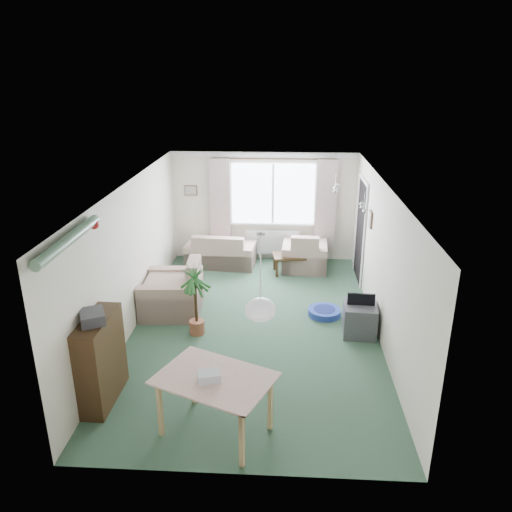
# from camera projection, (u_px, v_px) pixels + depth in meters

# --- Properties ---
(ground) EXTENTS (6.50, 6.50, 0.00)m
(ground) POSITION_uv_depth(u_px,v_px,m) (255.00, 326.00, 8.35)
(ground) COLOR #2D4C37
(window) EXTENTS (1.80, 0.03, 1.30)m
(window) POSITION_uv_depth(u_px,v_px,m) (273.00, 194.00, 10.83)
(window) COLOR white
(curtain_rod) EXTENTS (2.60, 0.03, 0.03)m
(curtain_rod) POSITION_uv_depth(u_px,v_px,m) (273.00, 159.00, 10.48)
(curtain_rod) COLOR black
(curtain_left) EXTENTS (0.45, 0.08, 2.00)m
(curtain_left) POSITION_uv_depth(u_px,v_px,m) (220.00, 204.00, 10.88)
(curtain_left) COLOR beige
(curtain_right) EXTENTS (0.45, 0.08, 2.00)m
(curtain_right) POSITION_uv_depth(u_px,v_px,m) (326.00, 206.00, 10.75)
(curtain_right) COLOR beige
(radiator) EXTENTS (1.20, 0.10, 0.55)m
(radiator) POSITION_uv_depth(u_px,v_px,m) (272.00, 242.00, 11.18)
(radiator) COLOR white
(doorway) EXTENTS (0.03, 0.95, 2.00)m
(doorway) POSITION_uv_depth(u_px,v_px,m) (361.00, 232.00, 9.94)
(doorway) COLOR black
(pendant_lamp) EXTENTS (0.36, 0.36, 0.36)m
(pendant_lamp) POSITION_uv_depth(u_px,v_px,m) (260.00, 310.00, 5.67)
(pendant_lamp) COLOR white
(tinsel_garland) EXTENTS (1.60, 1.60, 0.12)m
(tinsel_garland) POSITION_uv_depth(u_px,v_px,m) (69.00, 240.00, 5.50)
(tinsel_garland) COLOR #196626
(bauble_cluster_a) EXTENTS (0.20, 0.20, 0.20)m
(bauble_cluster_a) POSITION_uv_depth(u_px,v_px,m) (336.00, 185.00, 8.34)
(bauble_cluster_a) COLOR silver
(bauble_cluster_b) EXTENTS (0.20, 0.20, 0.20)m
(bauble_cluster_b) POSITION_uv_depth(u_px,v_px,m) (364.00, 204.00, 7.20)
(bauble_cluster_b) COLOR silver
(wall_picture_back) EXTENTS (0.28, 0.03, 0.22)m
(wall_picture_back) POSITION_uv_depth(u_px,v_px,m) (191.00, 190.00, 10.90)
(wall_picture_back) COLOR brown
(wall_picture_right) EXTENTS (0.03, 0.24, 0.30)m
(wall_picture_right) POSITION_uv_depth(u_px,v_px,m) (371.00, 219.00, 8.82)
(wall_picture_right) COLOR brown
(sofa) EXTENTS (1.53, 0.89, 0.73)m
(sofa) POSITION_uv_depth(u_px,v_px,m) (221.00, 249.00, 10.84)
(sofa) COLOR beige
(sofa) RESTS_ON ground
(armchair_corner) EXTENTS (0.97, 0.93, 0.83)m
(armchair_corner) POSITION_uv_depth(u_px,v_px,m) (305.00, 251.00, 10.61)
(armchair_corner) COLOR beige
(armchair_corner) RESTS_ON ground
(armchair_left) EXTENTS (1.07, 1.13, 0.96)m
(armchair_left) POSITION_uv_depth(u_px,v_px,m) (171.00, 286.00, 8.72)
(armchair_left) COLOR beige
(armchair_left) RESTS_ON ground
(coffee_table) EXTENTS (0.96, 0.62, 0.40)m
(coffee_table) POSITION_uv_depth(u_px,v_px,m) (295.00, 263.00, 10.49)
(coffee_table) COLOR black
(coffee_table) RESTS_ON ground
(photo_frame) EXTENTS (0.12, 0.05, 0.16)m
(photo_frame) POSITION_uv_depth(u_px,v_px,m) (300.00, 252.00, 10.34)
(photo_frame) COLOR #4D3127
(photo_frame) RESTS_ON coffee_table
(bookshelf) EXTENTS (0.34, 0.96, 1.17)m
(bookshelf) POSITION_uv_depth(u_px,v_px,m) (101.00, 360.00, 6.32)
(bookshelf) COLOR black
(bookshelf) RESTS_ON ground
(hifi_box) EXTENTS (0.40, 0.44, 0.14)m
(hifi_box) POSITION_uv_depth(u_px,v_px,m) (92.00, 317.00, 6.01)
(hifi_box) COLOR #343337
(hifi_box) RESTS_ON bookshelf
(houseplant) EXTENTS (0.59, 0.59, 1.22)m
(houseplant) POSITION_uv_depth(u_px,v_px,m) (196.00, 299.00, 7.92)
(houseplant) COLOR #1B4F27
(houseplant) RESTS_ON ground
(dining_table) EXTENTS (1.40, 1.20, 0.74)m
(dining_table) POSITION_uv_depth(u_px,v_px,m) (216.00, 406.00, 5.81)
(dining_table) COLOR tan
(dining_table) RESTS_ON ground
(gift_box) EXTENTS (0.29, 0.24, 0.12)m
(gift_box) POSITION_uv_depth(u_px,v_px,m) (209.00, 377.00, 5.60)
(gift_box) COLOR silver
(gift_box) RESTS_ON dining_table
(tv_cube) EXTENTS (0.55, 0.60, 0.52)m
(tv_cube) POSITION_uv_depth(u_px,v_px,m) (360.00, 319.00, 8.04)
(tv_cube) COLOR #3A3A3F
(tv_cube) RESTS_ON ground
(pet_bed) EXTENTS (0.69, 0.69, 0.11)m
(pet_bed) POSITION_uv_depth(u_px,v_px,m) (324.00, 312.00, 8.72)
(pet_bed) COLOR navy
(pet_bed) RESTS_ON ground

